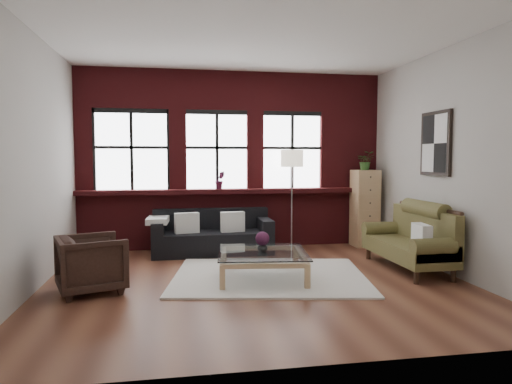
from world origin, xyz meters
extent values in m
plane|color=brown|center=(0.00, 0.00, 0.00)|extent=(5.50, 5.50, 0.00)
plane|color=white|center=(0.00, 0.00, 3.20)|extent=(5.50, 5.50, 0.00)
plane|color=#B1AEA5|center=(0.00, 2.50, 1.60)|extent=(5.50, 0.00, 5.50)
plane|color=#B1AEA5|center=(0.00, -2.50, 1.60)|extent=(5.50, 0.00, 5.50)
plane|color=#B1AEA5|center=(-2.75, 0.00, 1.60)|extent=(0.00, 5.00, 5.00)
plane|color=#B1AEA5|center=(2.75, 0.00, 1.60)|extent=(0.00, 5.00, 5.00)
cube|color=#5D1519|center=(0.00, 2.35, 1.04)|extent=(5.50, 0.30, 0.08)
cube|color=beige|center=(0.22, 0.20, 0.01)|extent=(2.91, 2.45, 0.03)
cube|color=silver|center=(-0.87, 1.80, 0.56)|extent=(0.42, 0.22, 0.34)
cube|color=silver|center=(-0.10, 1.80, 0.56)|extent=(0.41, 0.19, 0.34)
cube|color=silver|center=(2.22, -0.25, 0.58)|extent=(0.18, 0.39, 0.34)
imported|color=black|center=(-2.06, -0.11, 0.35)|extent=(0.98, 0.96, 0.70)
imported|color=#B2B2B2|center=(0.10, 0.10, 0.45)|extent=(0.16, 0.16, 0.14)
sphere|color=#461835|center=(0.10, 0.10, 0.56)|extent=(0.19, 0.19, 0.19)
cube|color=tan|center=(2.42, 2.11, 0.71)|extent=(0.44, 0.44, 1.42)
imported|color=#2D5923|center=(2.42, 2.11, 1.59)|extent=(0.38, 0.35, 0.34)
imported|color=#461835|center=(-0.26, 2.32, 1.24)|extent=(0.20, 0.17, 0.32)
camera|label=1|loc=(-1.02, -5.85, 1.64)|focal=32.00mm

